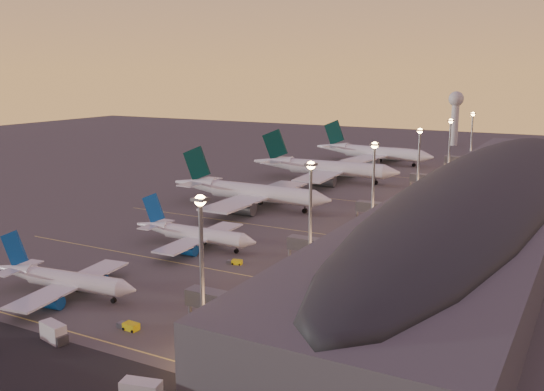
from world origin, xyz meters
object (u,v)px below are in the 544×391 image
Objects in this scene: airliner_narrow_south at (63,280)px; baggage_tug_d at (272,285)px; baggage_tug_c at (235,262)px; airliner_wide_far at (373,152)px; radar_tower at (456,109)px; baggage_tug_a at (129,326)px; baggage_tug_b at (247,313)px; airliner_wide_mid at (324,168)px; catering_truck_a at (54,333)px; airliner_narrow_north at (194,234)px; airliner_wide_near at (249,192)px.

airliner_narrow_south is 9.90× the size of baggage_tug_d.
airliner_narrow_south is 9.18× the size of baggage_tug_c.
airliner_wide_far is at bearing 87.45° from baggage_tug_c.
airliner_wide_far is 1.93× the size of radar_tower.
baggage_tug_a reaches higher than baggage_tug_d.
airliner_narrow_south is 23.97m from baggage_tug_a.
airliner_wide_far is at bearing 109.00° from baggage_tug_b.
baggage_tug_b is (15.13, 15.00, 0.00)m from baggage_tug_a.
baggage_tug_b is at bearing -77.23° from baggage_tug_d.
airliner_wide_mid reaches higher than catering_truck_a.
baggage_tug_a is at bearing -82.24° from airliner_wide_mid.
baggage_tug_d is at bearing 108.02° from baggage_tug_b.
radar_tower is at bearing 102.82° from catering_truck_a.
baggage_tug_b is (45.08, -136.39, -4.69)m from airliner_wide_mid.
baggage_tug_d is at bearing -29.02° from airliner_narrow_north.
airliner_wide_far is at bearing 100.57° from baggage_tug_a.
catering_truck_a reaches higher than baggage_tug_a.
baggage_tug_a is (20.05, -47.10, -2.80)m from airliner_narrow_north.
airliner_narrow_south is 0.58× the size of airliner_wide_near.
catering_truck_a reaches higher than baggage_tug_d.
airliner_narrow_north reaches higher than baggage_tug_a.
airliner_wide_near reaches higher than baggage_tug_b.
airliner_narrow_north is 1.12× the size of radar_tower.
radar_tower reaches higher than airliner_wide_far.
airliner_wide_near is at bearing -84.42° from airliner_wide_far.
airliner_narrow_north is 253.03m from radar_tower.
airliner_wide_mid is 154.40m from baggage_tug_a.
baggage_tug_a is (28.90, -207.98, -4.60)m from airliner_wide_far.
airliner_narrow_south is 201.63m from airliner_wide_far.
airliner_wide_far is 170.07m from baggage_tug_c.
radar_tower reaches higher than airliner_narrow_south.
baggage_tug_c is (6.42, -259.29, -21.39)m from radar_tower.
catering_truck_a reaches higher than baggage_tug_c.
airliner_narrow_north is 0.57× the size of airliner_wide_mid.
airliner_wide_near is (-11.93, 47.41, 1.57)m from airliner_narrow_north.
airliner_wide_near is at bearing 125.35° from baggage_tug_d.
airliner_wide_far is 14.68× the size of baggage_tug_a.
airliner_wide_mid is at bearing 85.56° from airliner_narrow_south.
baggage_tug_c reaches higher than baggage_tug_d.
catering_truck_a is (1.92, -308.95, -20.39)m from radar_tower.
airliner_narrow_north is 58.20m from catering_truck_a.
airliner_wide_near is 107.10m from catering_truck_a.
airliner_narrow_south is 0.54× the size of airliner_wide_mid.
airliner_wide_mid is 162.69m from catering_truck_a.
baggage_tug_b reaches higher than baggage_tug_a.
radar_tower is 260.25m from baggage_tug_c.
airliner_wide_far is 10.55× the size of catering_truck_a.
airliner_wide_far is 17.88× the size of baggage_tug_d.
catering_truck_a is at bearing -77.27° from airliner_wide_far.
airliner_wide_mid is 1.02× the size of airliner_wide_far.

